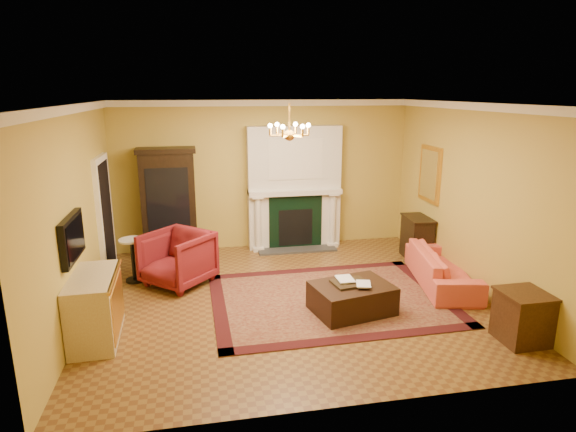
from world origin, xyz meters
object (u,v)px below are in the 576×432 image
object	(u,v)px
commode	(95,307)
leather_ottoman	(352,298)
wingback_armchair	(177,256)
china_cabinet	(169,205)
coral_sofa	(443,262)
end_table	(523,318)
console_table	(417,239)
pedestal_table	(133,257)

from	to	relation	value
commode	leather_ottoman	bearing A→B (deg)	-0.24
wingback_armchair	china_cabinet	bearing A→B (deg)	139.19
coral_sofa	leather_ottoman	world-z (taller)	coral_sofa
commode	leather_ottoman	world-z (taller)	commode
china_cabinet	wingback_armchair	distance (m)	1.66
wingback_armchair	leather_ottoman	distance (m)	3.00
leather_ottoman	end_table	bearing A→B (deg)	-44.79
coral_sofa	console_table	xyz separation A→B (m)	(0.15, 1.29, 0.01)
end_table	leather_ottoman	bearing A→B (deg)	147.31
pedestal_table	commode	distance (m)	1.95
china_cabinet	coral_sofa	world-z (taller)	china_cabinet
end_table	console_table	distance (m)	3.25
wingback_armchair	leather_ottoman	bearing A→B (deg)	10.87
commode	leather_ottoman	size ratio (longest dim) A/B	1.05
end_table	leather_ottoman	world-z (taller)	end_table
china_cabinet	pedestal_table	bearing A→B (deg)	-114.97
wingback_armchair	coral_sofa	distance (m)	4.44
wingback_armchair	console_table	xyz separation A→B (m)	(4.51, 0.45, -0.10)
leather_ottoman	coral_sofa	bearing A→B (deg)	9.84
coral_sofa	leather_ottoman	xyz separation A→B (m)	(-1.82, -0.73, -0.17)
china_cabinet	pedestal_table	size ratio (longest dim) A/B	2.68
commode	end_table	xyz separation A→B (m)	(5.45, -1.12, -0.11)
end_table	coral_sofa	bearing A→B (deg)	92.51
console_table	leather_ottoman	xyz separation A→B (m)	(-1.97, -2.03, -0.18)
china_cabinet	pedestal_table	world-z (taller)	china_cabinet
coral_sofa	leather_ottoman	size ratio (longest dim) A/B	1.79
commode	end_table	distance (m)	5.57
wingback_armchair	commode	distance (m)	1.95
commode	coral_sofa	bearing A→B (deg)	6.97
pedestal_table	coral_sofa	size ratio (longest dim) A/B	0.38
china_cabinet	console_table	size ratio (longest dim) A/B	2.55
coral_sofa	commode	bearing A→B (deg)	110.00
china_cabinet	console_table	bearing A→B (deg)	-14.84
console_table	coral_sofa	bearing A→B (deg)	-92.42
pedestal_table	end_table	bearing A→B (deg)	-30.47
console_table	leather_ottoman	bearing A→B (deg)	-130.16
china_cabinet	commode	distance (m)	3.40
china_cabinet	wingback_armchair	size ratio (longest dim) A/B	2.04
wingback_armchair	pedestal_table	world-z (taller)	wingback_armchair
pedestal_table	coral_sofa	bearing A→B (deg)	-12.14
coral_sofa	end_table	xyz separation A→B (m)	(0.09, -1.96, -0.07)
pedestal_table	coral_sofa	distance (m)	5.23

